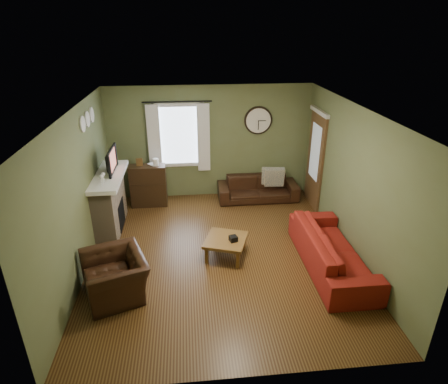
{
  "coord_description": "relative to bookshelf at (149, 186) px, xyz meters",
  "views": [
    {
      "loc": [
        -0.52,
        -5.67,
        3.85
      ],
      "look_at": [
        0.1,
        0.4,
        1.05
      ],
      "focal_mm": 30.0,
      "sensor_mm": 36.0,
      "label": 1
    }
  ],
  "objects": [
    {
      "name": "wine_glass_a",
      "position": [
        -0.62,
        -1.58,
        0.81
      ],
      "size": [
        0.07,
        0.07,
        0.21
      ],
      "primitive_type": null,
      "color": "white",
      "rests_on": "mantel"
    },
    {
      "name": "wall_right",
      "position": [
        3.73,
        -2.16,
        0.82
      ],
      "size": [
        0.0,
        5.2,
        2.6
      ],
      "primitive_type": "cube",
      "color": "#5C683F",
      "rests_on": "ground"
    },
    {
      "name": "firebox",
      "position": [
        -0.48,
        -1.01,
        -0.18
      ],
      "size": [
        0.04,
        0.6,
        0.55
      ],
      "primitive_type": "cube",
      "color": "black",
      "rests_on": "fireplace"
    },
    {
      "name": "medallion_right",
      "position": [
        -0.85,
        -0.66,
        1.77
      ],
      "size": [
        0.28,
        0.28,
        0.03
      ],
      "primitive_type": "cylinder",
      "color": "white",
      "rests_on": "wall_left"
    },
    {
      "name": "pillow_left",
      "position": [
        2.89,
        0.03,
        0.07
      ],
      "size": [
        0.45,
        0.16,
        0.45
      ],
      "primitive_type": "cube",
      "rotation": [
        0.0,
        0.0,
        -0.06
      ],
      "color": "gray",
      "rests_on": "sofa_brown"
    },
    {
      "name": "curtain_left",
      "position": [
        0.18,
        0.32,
        0.97
      ],
      "size": [
        0.28,
        0.04,
        1.55
      ],
      "primitive_type": "cube",
      "color": "silver",
      "rests_on": "wall_back"
    },
    {
      "name": "wall_clock",
      "position": [
        2.53,
        0.39,
        1.32
      ],
      "size": [
        0.64,
        0.06,
        0.64
      ],
      "primitive_type": null,
      "color": "white",
      "rests_on": "wall_back"
    },
    {
      "name": "wall_left",
      "position": [
        -0.87,
        -2.16,
        0.82
      ],
      "size": [
        0.0,
        5.2,
        2.6
      ],
      "primitive_type": "cube",
      "color": "#5C683F",
      "rests_on": "ground"
    },
    {
      "name": "sofa_brown",
      "position": [
        2.51,
        0.06,
        -0.21
      ],
      "size": [
        1.85,
        0.72,
        0.54
      ],
      "primitive_type": "imported",
      "color": "black",
      "rests_on": "floor"
    },
    {
      "name": "tissue_box",
      "position": [
        1.63,
        -2.33,
        -0.08
      ],
      "size": [
        0.16,
        0.16,
        0.1
      ],
      "primitive_type": "cube",
      "rotation": [
        0.0,
        0.0,
        0.29
      ],
      "color": "black",
      "rests_on": "coffee_table"
    },
    {
      "name": "floor",
      "position": [
        1.43,
        -2.16,
        -0.48
      ],
      "size": [
        4.6,
        5.2,
        0.0
      ],
      "primitive_type": "cube",
      "color": "#492E14",
      "rests_on": "ground"
    },
    {
      "name": "wall_back",
      "position": [
        1.43,
        0.44,
        0.82
      ],
      "size": [
        4.6,
        0.0,
        2.6
      ],
      "primitive_type": "cube",
      "color": "#5C683F",
      "rests_on": "ground"
    },
    {
      "name": "sofa_red",
      "position": [
        3.27,
        -2.72,
        -0.15
      ],
      "size": [
        0.88,
        2.26,
        0.66
      ],
      "primitive_type": "imported",
      "rotation": [
        0.0,
        0.0,
        1.57
      ],
      "color": "maroon",
      "rests_on": "floor"
    },
    {
      "name": "ceiling",
      "position": [
        1.43,
        -2.16,
        2.12
      ],
      "size": [
        4.6,
        5.2,
        0.0
      ],
      "primitive_type": "cube",
      "color": "white",
      "rests_on": "ground"
    },
    {
      "name": "coffee_table",
      "position": [
        1.51,
        -2.25,
        -0.29
      ],
      "size": [
        0.88,
        0.88,
        0.37
      ],
      "primitive_type": null,
      "rotation": [
        0.0,
        0.0,
        -0.34
      ],
      "color": "brown",
      "rests_on": "floor"
    },
    {
      "name": "medallion_left",
      "position": [
        -0.85,
        -1.36,
        1.77
      ],
      "size": [
        0.28,
        0.28,
        0.03
      ],
      "primitive_type": "cylinder",
      "color": "white",
      "rests_on": "wall_left"
    },
    {
      "name": "door",
      "position": [
        3.7,
        -0.31,
        0.57
      ],
      "size": [
        0.05,
        0.9,
        2.1
      ],
      "primitive_type": "cube",
      "color": "brown",
      "rests_on": "floor"
    },
    {
      "name": "armchair",
      "position": [
        -0.26,
        -3.07,
        -0.15
      ],
      "size": [
        1.18,
        1.25,
        0.65
      ],
      "primitive_type": "imported",
      "rotation": [
        0.0,
        0.0,
        -1.21
      ],
      "color": "black",
      "rests_on": "floor"
    },
    {
      "name": "fireplace",
      "position": [
        -0.67,
        -1.01,
        0.07
      ],
      "size": [
        0.4,
        1.4,
        1.1
      ],
      "primitive_type": "cube",
      "color": "gray",
      "rests_on": "floor"
    },
    {
      "name": "book",
      "position": [
        0.07,
        -0.0,
        0.49
      ],
      "size": [
        0.28,
        0.29,
        0.02
      ],
      "primitive_type": "imported",
      "rotation": [
        0.0,
        0.0,
        0.69
      ],
      "color": "brown",
      "rests_on": "bookshelf"
    },
    {
      "name": "tv_screen",
      "position": [
        -0.54,
        -0.86,
        0.93
      ],
      "size": [
        0.02,
        0.62,
        0.36
      ],
      "primitive_type": "cube",
      "color": "#994C3F",
      "rests_on": "mantel"
    },
    {
      "name": "tv",
      "position": [
        -0.62,
        -0.86,
        0.88
      ],
      "size": [
        0.08,
        0.6,
        0.35
      ],
      "primitive_type": "imported",
      "rotation": [
        0.0,
        0.0,
        1.57
      ],
      "color": "black",
      "rests_on": "mantel"
    },
    {
      "name": "bookshelf",
      "position": [
        0.0,
        0.0,
        0.0
      ],
      "size": [
        0.8,
        0.34,
        0.95
      ],
      "primitive_type": null,
      "color": "black",
      "rests_on": "floor"
    },
    {
      "name": "mantel",
      "position": [
        -0.64,
        -1.01,
        0.66
      ],
      "size": [
        0.58,
        1.6,
        0.08
      ],
      "primitive_type": "cube",
      "color": "white",
      "rests_on": "fireplace"
    },
    {
      "name": "wine_glass_b",
      "position": [
        -0.62,
        -1.43,
        0.8
      ],
      "size": [
        0.07,
        0.07,
        0.2
      ],
      "primitive_type": null,
      "color": "white",
      "rests_on": "mantel"
    },
    {
      "name": "medallion_mid",
      "position": [
        -0.85,
        -1.01,
        1.77
      ],
      "size": [
        0.28,
        0.28,
        0.03
      ],
      "primitive_type": "cylinder",
      "color": "white",
      "rests_on": "wall_left"
    },
    {
      "name": "curtain_rod",
      "position": [
        0.73,
        0.32,
        1.79
      ],
      "size": [
        0.03,
        0.03,
        1.5
      ],
      "primitive_type": "cylinder",
      "color": "black",
      "rests_on": "wall_back"
    },
    {
      "name": "pillow_right",
      "position": [
        2.81,
        0.11,
        0.07
      ],
      "size": [
        0.42,
        0.19,
        0.41
      ],
      "primitive_type": "cube",
      "rotation": [
        0.0,
        0.0,
        -0.16
      ],
      "color": "gray",
      "rests_on": "sofa_brown"
    },
    {
      "name": "window_pane",
      "position": [
        0.73,
        0.42,
        1.02
      ],
      "size": [
        1.0,
        0.02,
        1.3
      ],
      "primitive_type": null,
      "color": "silver",
      "rests_on": "wall_back"
    },
    {
      "name": "wall_front",
      "position": [
        1.43,
        -4.76,
        0.82
      ],
      "size": [
        4.6,
        0.0,
        2.6
      ],
      "primitive_type": "cube",
      "color": "#5C683F",
      "rests_on": "ground"
    },
    {
      "name": "curtain_right",
      "position": [
        1.28,
        0.32,
        0.97
      ],
      "size": [
        0.28,
        0.04,
        1.55
      ],
      "primitive_type": "cube",
      "color": "silver",
      "rests_on": "wall_back"
    }
  ]
}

